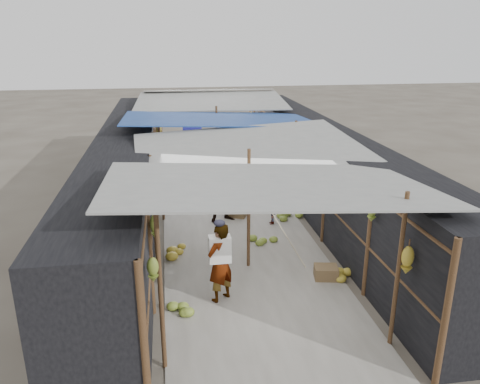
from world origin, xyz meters
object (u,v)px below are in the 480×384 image
shopper_blue (226,191)px  vendor_seated (271,209)px  black_basin (270,188)px  vendor_elderly (220,263)px  crate_near (236,210)px

shopper_blue → vendor_seated: 1.28m
black_basin → vendor_elderly: vendor_elderly is taller
black_basin → vendor_elderly: size_ratio=0.41×
vendor_seated → shopper_blue: bearing=-107.6°
crate_near → shopper_blue: bearing=-112.4°
black_basin → shopper_blue: (-1.73, -2.31, 0.75)m
black_basin → shopper_blue: 2.99m
shopper_blue → black_basin: bearing=40.4°
black_basin → vendor_seated: 2.80m
vendor_seated → crate_near: bearing=-129.3°
vendor_elderly → vendor_seated: vendor_elderly is taller
black_basin → vendor_elderly: bearing=-110.6°
crate_near → vendor_elderly: size_ratio=0.36×
black_basin → shopper_blue: shopper_blue is taller
vendor_elderly → vendor_seated: 3.93m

